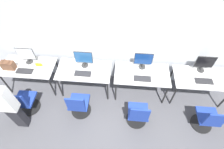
% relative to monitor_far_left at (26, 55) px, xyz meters
% --- Properties ---
extents(ground_plane, '(20.00, 20.00, 0.00)m').
position_rel_monitor_far_left_xyz_m(ground_plane, '(2.08, -0.49, -1.00)').
color(ground_plane, '#4C4C51').
extents(wall_back, '(12.00, 0.05, 2.80)m').
position_rel_monitor_far_left_xyz_m(wall_back, '(2.08, 0.33, 0.40)').
color(wall_back, silver).
rests_on(wall_back, ground_plane).
extents(desk_far_left, '(1.29, 0.70, 0.75)m').
position_rel_monitor_far_left_xyz_m(desk_far_left, '(0.00, -0.14, -0.32)').
color(desk_far_left, silver).
rests_on(desk_far_left, ground_plane).
extents(monitor_far_left, '(0.43, 0.17, 0.45)m').
position_rel_monitor_far_left_xyz_m(monitor_far_left, '(0.00, 0.00, 0.00)').
color(monitor_far_left, '#2D2D2D').
rests_on(monitor_far_left, desk_far_left).
extents(keyboard_far_left, '(0.39, 0.16, 0.02)m').
position_rel_monitor_far_left_xyz_m(keyboard_far_left, '(0.00, -0.30, -0.23)').
color(keyboard_far_left, '#262628').
rests_on(keyboard_far_left, desk_far_left).
extents(mouse_far_left, '(0.06, 0.09, 0.03)m').
position_rel_monitor_far_left_xyz_m(mouse_far_left, '(0.27, -0.29, -0.23)').
color(mouse_far_left, silver).
rests_on(mouse_far_left, desk_far_left).
extents(office_chair_far_left, '(0.48, 0.48, 0.86)m').
position_rel_monitor_far_left_xyz_m(office_chair_far_left, '(0.08, -0.90, -0.65)').
color(office_chair_far_left, black).
rests_on(office_chair_far_left, ground_plane).
extents(person_far_left, '(0.36, 0.21, 1.62)m').
position_rel_monitor_far_left_xyz_m(person_far_left, '(0.09, -1.27, -0.11)').
color(person_far_left, '#232328').
rests_on(person_far_left, ground_plane).
extents(desk_left, '(1.29, 0.70, 0.75)m').
position_rel_monitor_far_left_xyz_m(desk_left, '(1.39, -0.14, -0.32)').
color(desk_left, silver).
rests_on(desk_left, ground_plane).
extents(monitor_left, '(0.43, 0.17, 0.45)m').
position_rel_monitor_far_left_xyz_m(monitor_left, '(1.39, -0.00, 0.00)').
color(monitor_left, '#2D2D2D').
rests_on(monitor_left, desk_left).
extents(keyboard_left, '(0.39, 0.16, 0.02)m').
position_rel_monitor_far_left_xyz_m(keyboard_left, '(1.39, -0.27, -0.23)').
color(keyboard_left, '#262628').
rests_on(keyboard_left, desk_left).
extents(mouse_left, '(0.06, 0.09, 0.03)m').
position_rel_monitor_far_left_xyz_m(mouse_left, '(1.65, -0.25, -0.23)').
color(mouse_left, silver).
rests_on(mouse_left, desk_left).
extents(office_chair_left, '(0.48, 0.48, 0.86)m').
position_rel_monitor_far_left_xyz_m(office_chair_left, '(1.36, -0.88, -0.65)').
color(office_chair_left, black).
rests_on(office_chair_left, ground_plane).
extents(desk_right, '(1.29, 0.70, 0.75)m').
position_rel_monitor_far_left_xyz_m(desk_right, '(2.77, -0.14, -0.32)').
color(desk_right, silver).
rests_on(desk_right, ground_plane).
extents(monitor_right, '(0.43, 0.17, 0.45)m').
position_rel_monitor_far_left_xyz_m(monitor_right, '(2.77, 0.06, 0.00)').
color(monitor_right, '#2D2D2D').
rests_on(monitor_right, desk_right).
extents(keyboard_right, '(0.39, 0.16, 0.02)m').
position_rel_monitor_far_left_xyz_m(keyboard_right, '(2.77, -0.30, -0.23)').
color(keyboard_right, '#262628').
rests_on(keyboard_right, desk_right).
extents(mouse_right, '(0.06, 0.09, 0.03)m').
position_rel_monitor_far_left_xyz_m(mouse_right, '(3.05, -0.28, -0.23)').
color(mouse_right, silver).
rests_on(mouse_right, desk_right).
extents(office_chair_right, '(0.48, 0.48, 0.86)m').
position_rel_monitor_far_left_xyz_m(office_chair_right, '(2.71, -1.00, -0.65)').
color(office_chair_right, black).
rests_on(office_chair_right, ground_plane).
extents(desk_far_right, '(1.29, 0.70, 0.75)m').
position_rel_monitor_far_left_xyz_m(desk_far_right, '(4.16, -0.14, -0.32)').
color(desk_far_right, silver).
rests_on(desk_far_right, ground_plane).
extents(monitor_far_right, '(0.43, 0.17, 0.45)m').
position_rel_monitor_far_left_xyz_m(monitor_far_right, '(4.16, 0.08, 0.00)').
color(monitor_far_right, '#2D2D2D').
rests_on(monitor_far_right, desk_far_right).
extents(keyboard_far_right, '(0.39, 0.16, 0.02)m').
position_rel_monitor_far_left_xyz_m(keyboard_far_right, '(4.16, -0.26, -0.23)').
color(keyboard_far_right, '#262628').
rests_on(keyboard_far_right, desk_far_right).
extents(mouse_far_right, '(0.06, 0.09, 0.03)m').
position_rel_monitor_far_left_xyz_m(mouse_far_right, '(4.43, -0.27, -0.23)').
color(mouse_far_right, silver).
rests_on(mouse_far_right, desk_far_right).
extents(office_chair_far_right, '(0.48, 0.48, 0.86)m').
position_rel_monitor_far_left_xyz_m(office_chair_far_right, '(4.22, -0.99, -0.65)').
color(office_chair_far_right, black).
rests_on(office_chair_far_right, ground_plane).
extents(handbag, '(0.30, 0.18, 0.25)m').
position_rel_monitor_far_left_xyz_m(handbag, '(-0.39, -0.25, -0.13)').
color(handbag, brown).
rests_on(handbag, desk_far_left).
extents(placard_far_left, '(0.16, 0.03, 0.08)m').
position_rel_monitor_far_left_xyz_m(placard_far_left, '(0.28, -0.11, -0.20)').
color(placard_far_left, yellow).
rests_on(placard_far_left, desk_far_left).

